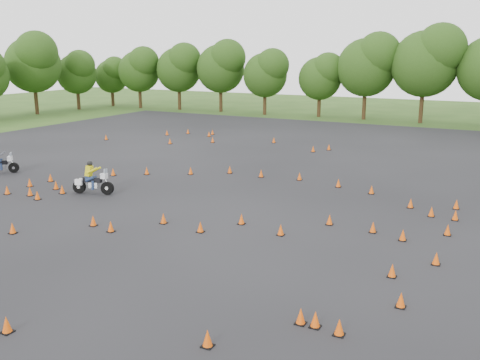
% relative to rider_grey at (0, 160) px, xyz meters
% --- Properties ---
extents(ground, '(140.00, 140.00, 0.00)m').
position_rel_rider_grey_xyz_m(ground, '(16.45, -3.21, -0.83)').
color(ground, '#2D5119').
rests_on(ground, ground).
extents(asphalt_pad, '(62.00, 62.00, 0.00)m').
position_rel_rider_grey_xyz_m(asphalt_pad, '(16.45, 2.79, -0.82)').
color(asphalt_pad, black).
rests_on(asphalt_pad, ground).
extents(treeline, '(87.27, 32.59, 10.91)m').
position_rel_rider_grey_xyz_m(treeline, '(20.73, 31.89, 3.93)').
color(treeline, '#244212').
rests_on(treeline, ground).
extents(traffic_cones, '(36.67, 33.52, 0.45)m').
position_rel_rider_grey_xyz_m(traffic_cones, '(16.37, 2.37, -0.60)').
color(traffic_cones, '#ED5409').
rests_on(traffic_cones, asphalt_pad).
extents(rider_grey, '(2.11, 1.79, 1.64)m').
position_rel_rider_grey_xyz_m(rider_grey, '(0.00, 0.00, 0.00)').
color(rider_grey, '#45464D').
rests_on(rider_grey, ground).
extents(rider_yellow, '(2.39, 1.33, 1.76)m').
position_rel_rider_grey_xyz_m(rider_yellow, '(8.67, -1.25, 0.06)').
color(rider_yellow, yellow).
rests_on(rider_yellow, ground).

